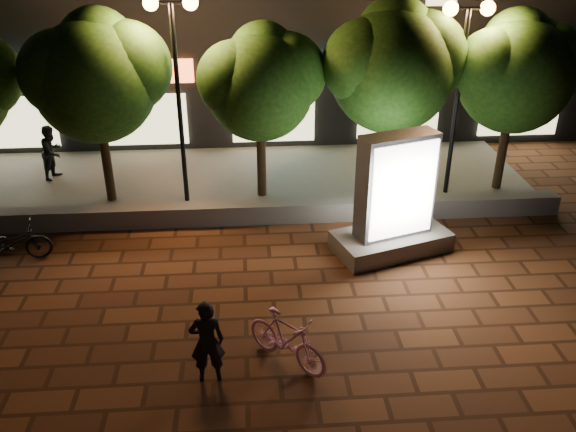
{
  "coord_description": "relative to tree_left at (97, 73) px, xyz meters",
  "views": [
    {
      "loc": [
        0.11,
        -9.49,
        7.12
      ],
      "look_at": [
        0.92,
        1.5,
        1.41
      ],
      "focal_mm": 37.92,
      "sensor_mm": 36.0,
      "label": 1
    }
  ],
  "objects": [
    {
      "name": "ground",
      "position": [
        3.45,
        -5.46,
        -3.44
      ],
      "size": [
        80.0,
        80.0,
        0.0
      ],
      "primitive_type": "plane",
      "color": "#58311B",
      "rests_on": "ground"
    },
    {
      "name": "retaining_wall",
      "position": [
        3.45,
        -1.46,
        -3.19
      ],
      "size": [
        16.0,
        0.45,
        0.5
      ],
      "primitive_type": "cube",
      "color": "#62605B",
      "rests_on": "ground"
    },
    {
      "name": "sidewalk",
      "position": [
        3.45,
        1.04,
        -3.4
      ],
      "size": [
        16.0,
        5.0,
        0.08
      ],
      "primitive_type": "cube",
      "color": "#62605B",
      "rests_on": "ground"
    },
    {
      "name": "tree_left",
      "position": [
        0.0,
        0.0,
        0.0
      ],
      "size": [
        3.6,
        3.0,
        4.89
      ],
      "color": "#312113",
      "rests_on": "sidewalk"
    },
    {
      "name": "tree_mid",
      "position": [
        4.0,
        -0.0,
        -0.23
      ],
      "size": [
        3.24,
        2.7,
        4.5
      ],
      "color": "#312113",
      "rests_on": "sidewalk"
    },
    {
      "name": "tree_right",
      "position": [
        7.3,
        0.0,
        0.12
      ],
      "size": [
        3.72,
        3.1,
        5.07
      ],
      "color": "#312113",
      "rests_on": "sidewalk"
    },
    {
      "name": "tree_far_right",
      "position": [
        10.5,
        -0.0,
        -0.08
      ],
      "size": [
        3.48,
        2.9,
        4.76
      ],
      "color": "#312113",
      "rests_on": "sidewalk"
    },
    {
      "name": "street_lamp_left",
      "position": [
        1.95,
        -0.26,
        0.58
      ],
      "size": [
        1.26,
        0.36,
        5.18
      ],
      "color": "black",
      "rests_on": "sidewalk"
    },
    {
      "name": "street_lamp_right",
      "position": [
        8.95,
        -0.26,
        0.45
      ],
      "size": [
        1.26,
        0.36,
        4.98
      ],
      "color": "black",
      "rests_on": "sidewalk"
    },
    {
      "name": "ad_kiosk",
      "position": [
        6.79,
        -3.07,
        -2.32
      ],
      "size": [
        2.85,
        2.04,
        2.79
      ],
      "color": "#62605B",
      "rests_on": "ground"
    },
    {
      "name": "scooter_pink",
      "position": [
        4.14,
        -6.77,
        -2.94
      ],
      "size": [
        1.54,
        1.52,
        1.01
      ],
      "primitive_type": "imported",
      "rotation": [
        0.0,
        0.0,
        0.8
      ],
      "color": "pink",
      "rests_on": "ground"
    },
    {
      "name": "rider",
      "position": [
        2.82,
        -7.07,
        -2.66
      ],
      "size": [
        0.6,
        0.42,
        1.56
      ],
      "primitive_type": "imported",
      "rotation": [
        0.0,
        0.0,
        3.22
      ],
      "color": "black",
      "rests_on": "ground"
    },
    {
      "name": "scooter_parked",
      "position": [
        -1.68,
        -2.97,
        -3.0
      ],
      "size": [
        1.77,
        0.94,
        0.89
      ],
      "primitive_type": "imported",
      "rotation": [
        0.0,
        0.0,
        1.79
      ],
      "color": "black",
      "rests_on": "ground"
    },
    {
      "name": "pedestrian",
      "position": [
        -1.91,
        1.52,
        -2.59
      ],
      "size": [
        0.78,
        0.89,
        1.55
      ],
      "primitive_type": "imported",
      "rotation": [
        0.0,
        0.0,
        1.27
      ],
      "color": "black",
      "rests_on": "sidewalk"
    }
  ]
}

